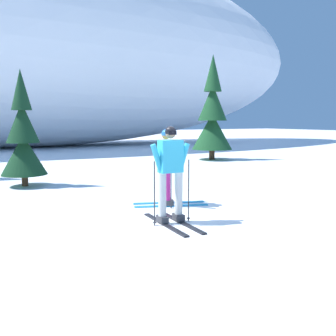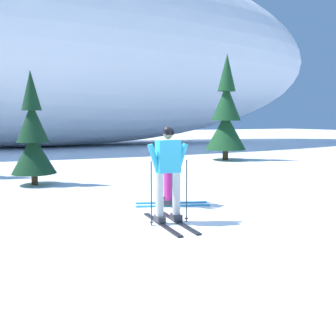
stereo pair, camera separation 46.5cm
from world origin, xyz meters
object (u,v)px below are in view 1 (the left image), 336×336
skier_cyan_jacket (171,172)px  pine_tree_center_right (23,138)px  skier_lime_jacket (166,166)px  pine_tree_far_right (212,116)px

skier_cyan_jacket → pine_tree_center_right: size_ratio=0.54×
skier_lime_jacket → pine_tree_center_right: (-2.38, 4.27, 0.51)m
pine_tree_center_right → pine_tree_far_right: size_ratio=0.67×
skier_lime_jacket → pine_tree_far_right: (6.94, 7.79, 1.21)m
pine_tree_far_right → pine_tree_center_right: bearing=-159.3°
pine_tree_center_right → pine_tree_far_right: pine_tree_far_right is taller
skier_cyan_jacket → pine_tree_far_right: 11.98m
skier_lime_jacket → pine_tree_far_right: 10.50m
skier_lime_jacket → pine_tree_center_right: size_ratio=0.51×
pine_tree_center_right → pine_tree_far_right: 9.99m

